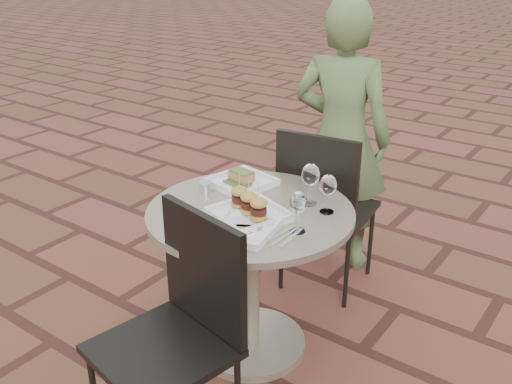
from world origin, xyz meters
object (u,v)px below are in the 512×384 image
Objects in this scene: plate_salmon at (241,181)px; plate_tuna at (242,229)px; cafe_table at (251,259)px; chair_near at (182,317)px; chair_far at (323,199)px; plate_sliders at (249,209)px; diner at (341,138)px.

plate_salmon reaches higher than plate_tuna.
cafe_table is 0.38m from plate_salmon.
chair_near is 0.84m from plate_salmon.
chair_far is 3.03× the size of plate_salmon.
cafe_table is at bearing 117.92° from plate_tuna.
cafe_table is 2.93× the size of plate_salmon.
chair_far is 3.22× the size of plate_tuna.
plate_sliders is 0.13m from plate_tuna.
chair_near is 0.60× the size of diner.
plate_tuna reaches higher than cafe_table.
chair_far is 1.00× the size of chair_near.
diner is at bearing 108.49° from chair_near.
diner is 1.17m from plate_tuna.
diner is 4.37× the size of plate_sliders.
plate_salmon is at bearing 123.26° from chair_near.
cafe_table is at bearing 82.11° from chair_far.
plate_salmon is (-0.21, -0.43, 0.20)m from chair_far.
chair_far is at bearing 93.84° from diner.
chair_near reaches higher than plate_sliders.
cafe_table is 0.33m from plate_tuna.
chair_near is at bearing -88.07° from plate_tuna.
chair_near is 0.43m from plate_tuna.
chair_far is at bearing 88.96° from cafe_table.
cafe_table is 0.63m from chair_far.
cafe_table is 0.58× the size of diner.
plate_sliders is at bearing -57.98° from cafe_table.
chair_far is at bearing 92.51° from plate_sliders.
diner is 1.05m from plate_sliders.
plate_salmon reaches higher than cafe_table.
plate_salmon is (-0.11, -0.78, -0.02)m from diner.
chair_far reaches higher than plate_salmon.
plate_salmon is at bearing 135.47° from cafe_table.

